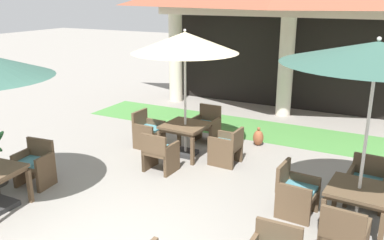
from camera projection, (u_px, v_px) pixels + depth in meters
The scene contains 14 objects.
lawn_strip at pixel (265, 131), 10.78m from camera, with size 10.34×1.74×0.01m, color #47843D.
patio_table_near_foreground at pixel (185, 128), 9.00m from camera, with size 0.94×0.94×0.72m.
patio_umbrella_near_foreground at pixel (185, 43), 8.46m from camera, with size 2.26×2.26×2.77m.
patio_chair_near_foreground_west at pixel (148, 131), 9.55m from camera, with size 0.59×0.58×0.86m.
patio_chair_near_foreground_north at pixel (207, 125), 9.91m from camera, with size 0.60×0.51×0.88m.
patio_chair_near_foreground_east at pixel (227, 147), 8.59m from camera, with size 0.61×0.56×0.79m.
patio_chair_near_foreground_south at pixel (160, 153), 8.22m from camera, with size 0.61×0.55×0.83m.
patio_table_mid_left at pixel (359, 194), 6.07m from camera, with size 0.93×0.93×0.71m.
patio_umbrella_mid_left at pixel (377, 54), 5.46m from camera, with size 2.58×2.58×2.92m.
patio_chair_mid_left_south at pixel (343, 237), 5.36m from camera, with size 0.61×0.53×0.88m.
patio_chair_mid_left_west at pixel (296, 192), 6.60m from camera, with size 0.62×0.61×0.86m.
patio_chair_mid_left_north at pixel (367, 184), 6.90m from camera, with size 0.65×0.58×0.83m.
patio_chair_far_back_north at pixel (35, 164), 7.63m from camera, with size 0.66×0.55×0.86m.
terracotta_urn at pixel (258, 138), 9.71m from camera, with size 0.25×0.25×0.45m.
Camera 1 is at (3.02, -3.37, 3.45)m, focal length 38.26 mm.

